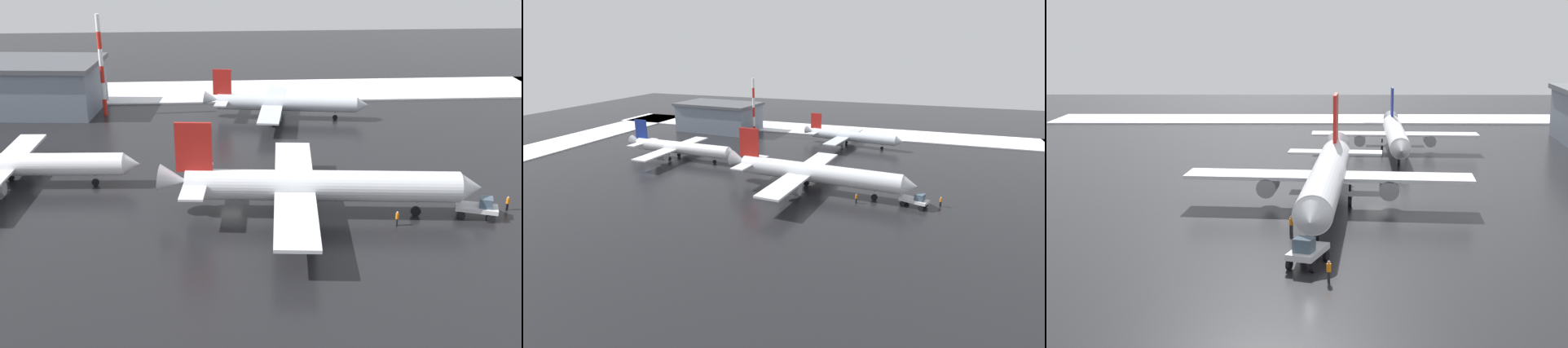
% 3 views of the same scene
% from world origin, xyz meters
% --- Properties ---
extents(ground_plane, '(240.00, 240.00, 0.00)m').
position_xyz_m(ground_plane, '(0.00, 0.00, 0.00)').
color(ground_plane, black).
extents(snow_bank_far, '(152.00, 16.00, 0.26)m').
position_xyz_m(snow_bank_far, '(0.00, -50.00, 0.13)').
color(snow_bank_far, white).
rests_on(snow_bank_far, ground_plane).
extents(snow_bank_right, '(14.00, 116.00, 0.26)m').
position_xyz_m(snow_bank_right, '(67.00, 0.00, 0.13)').
color(snow_bank_right, white).
rests_on(snow_bank_right, ground_plane).
extents(airplane_distant_tail, '(36.61, 30.41, 10.86)m').
position_xyz_m(airplane_distant_tail, '(-9.28, 5.93, 3.59)').
color(airplane_distant_tail, silver).
rests_on(airplane_distant_tail, ground_plane).
extents(airplane_parked_starboard, '(29.84, 24.72, 8.86)m').
position_xyz_m(airplane_parked_starboard, '(26.55, -4.61, 2.93)').
color(airplane_parked_starboard, white).
rests_on(airplane_parked_starboard, ground_plane).
extents(airplane_foreground_jet, '(27.50, 22.93, 8.18)m').
position_xyz_m(airplane_foreground_jet, '(-9.23, -31.76, 2.70)').
color(airplane_foreground_jet, silver).
rests_on(airplane_foreground_jet, ground_plane).
extents(pushback_tug, '(5.07, 3.62, 2.50)m').
position_xyz_m(pushback_tug, '(-27.85, 7.82, 1.28)').
color(pushback_tug, silver).
rests_on(pushback_tug, ground_plane).
extents(ground_crew_near_tug, '(0.36, 0.36, 1.71)m').
position_xyz_m(ground_crew_near_tug, '(-18.09, 9.36, 0.97)').
color(ground_crew_near_tug, black).
rests_on(ground_crew_near_tug, ground_plane).
extents(ground_crew_by_nose_gear, '(0.36, 0.36, 1.71)m').
position_xyz_m(ground_crew_by_nose_gear, '(-31.89, 6.14, 0.97)').
color(ground_crew_by_nose_gear, black).
rests_on(ground_crew_by_nose_gear, ground_plane).
extents(antenna_mast, '(0.70, 0.70, 17.00)m').
position_xyz_m(antenna_mast, '(20.75, -35.59, 8.50)').
color(antenna_mast, red).
rests_on(antenna_mast, ground_plane).
extents(cargo_hangar, '(26.16, 17.02, 8.80)m').
position_xyz_m(cargo_hangar, '(34.24, -39.05, 4.44)').
color(cargo_hangar, slate).
rests_on(cargo_hangar, ground_plane).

